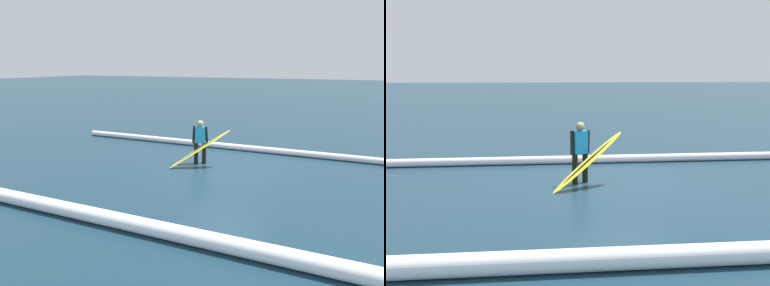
# 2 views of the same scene
# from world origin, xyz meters

# --- Properties ---
(ground_plane) EXTENTS (148.73, 148.73, 0.00)m
(ground_plane) POSITION_xyz_m (0.00, 0.00, 0.00)
(ground_plane) COLOR #183444
(surfer) EXTENTS (0.49, 0.33, 1.51)m
(surfer) POSITION_xyz_m (0.95, -0.13, 0.85)
(surfer) COLOR black
(surfer) RESTS_ON ground_plane
(surfboard) EXTENTS (1.89, 1.37, 1.27)m
(surfboard) POSITION_xyz_m (0.79, 0.29, 0.62)
(surfboard) COLOR yellow
(surfboard) RESTS_ON ground_plane
(wave_crest_foreground) EXTENTS (15.20, 0.64, 0.24)m
(wave_crest_foreground) POSITION_xyz_m (-0.06, -2.48, 0.12)
(wave_crest_foreground) COLOR white
(wave_crest_foreground) RESTS_ON ground_plane
(wave_crest_midground) EXTENTS (24.36, 0.93, 0.33)m
(wave_crest_midground) POSITION_xyz_m (-2.54, 4.82, 0.17)
(wave_crest_midground) COLOR white
(wave_crest_midground) RESTS_ON ground_plane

